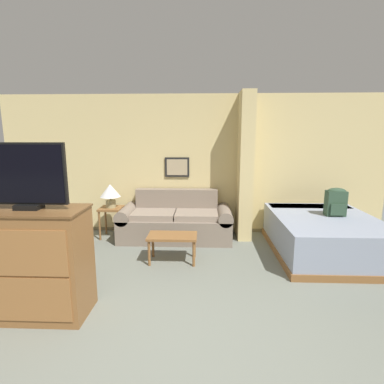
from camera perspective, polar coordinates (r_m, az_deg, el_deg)
ground_plane at (r=2.84m, az=-2.92°, el=-30.06°), size 20.00×20.00×0.00m
wall_back at (r=5.73m, az=0.16°, el=5.14°), size 7.21×0.16×2.60m
wall_partition_pillar at (r=5.44m, az=10.07°, el=4.73°), size 0.24×0.56×2.60m
couch at (r=5.47m, az=-3.13°, el=-5.62°), size 2.01×0.84×0.86m
coffee_table at (r=4.48m, az=-3.75°, el=-8.84°), size 0.72×0.41×0.41m
side_table at (r=5.67m, az=-15.11°, el=-3.92°), size 0.40×0.40×0.56m
table_lamp at (r=5.59m, az=-15.31°, el=-0.03°), size 0.36×0.36×0.43m
tv_dresser at (r=3.54m, az=-27.76°, el=-11.87°), size 1.08×0.55×1.14m
tv at (r=3.32m, az=-29.11°, el=2.60°), size 0.80×0.16×0.65m
bed at (r=5.23m, az=23.83°, el=-7.45°), size 1.57×1.98×0.60m
backpack at (r=5.23m, az=25.70°, el=-1.64°), size 0.30×0.20×0.45m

